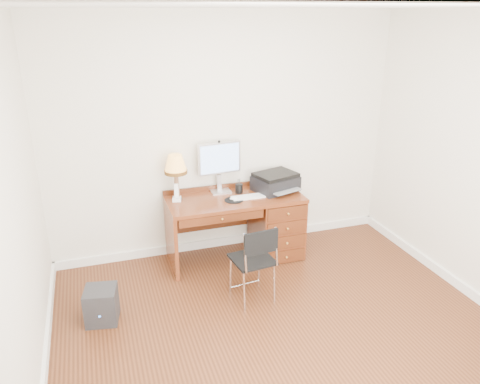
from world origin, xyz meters
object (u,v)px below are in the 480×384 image
object	(u,v)px
phone	(177,196)
equipment_box	(102,305)
desk	(262,221)
chair	(254,257)
leg_lamp	(176,167)
monitor	(220,161)
printer	(275,182)

from	to	relation	value
phone	equipment_box	bearing A→B (deg)	-121.83
desk	chair	xyz separation A→B (m)	(-0.41, -0.89, 0.08)
leg_lamp	phone	world-z (taller)	leg_lamp
phone	chair	distance (m)	1.17
desk	phone	size ratio (longest dim) A/B	7.75
monitor	phone	bearing A→B (deg)	-172.11
monitor	printer	bearing A→B (deg)	-21.58
printer	leg_lamp	size ratio (longest dim) A/B	1.09
printer	chair	xyz separation A→B (m)	(-0.59, -0.95, -0.36)
printer	leg_lamp	bearing A→B (deg)	159.53
phone	equipment_box	world-z (taller)	phone
leg_lamp	chair	size ratio (longest dim) A/B	0.63
leg_lamp	printer	bearing A→B (deg)	-3.71
monitor	chair	xyz separation A→B (m)	(0.02, -1.12, -0.62)
chair	equipment_box	xyz separation A→B (m)	(-1.43, 0.14, -0.32)
phone	equipment_box	distance (m)	1.39
leg_lamp	equipment_box	distance (m)	1.59
phone	equipment_box	size ratio (longest dim) A/B	0.59
equipment_box	monitor	bearing A→B (deg)	45.16
monitor	printer	world-z (taller)	monitor
printer	equipment_box	xyz separation A→B (m)	(-2.03, -0.82, -0.69)
desk	equipment_box	size ratio (longest dim) A/B	4.57
printer	equipment_box	distance (m)	2.29
desk	equipment_box	bearing A→B (deg)	-157.73
desk	equipment_box	world-z (taller)	desk
monitor	equipment_box	xyz separation A→B (m)	(-1.42, -0.98, -0.95)
monitor	printer	xyz separation A→B (m)	(0.61, -0.17, -0.26)
phone	monitor	bearing A→B (deg)	28.87
printer	chair	size ratio (longest dim) A/B	0.68
printer	equipment_box	size ratio (longest dim) A/B	1.67
desk	leg_lamp	world-z (taller)	leg_lamp
equipment_box	desk	bearing A→B (deg)	32.70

